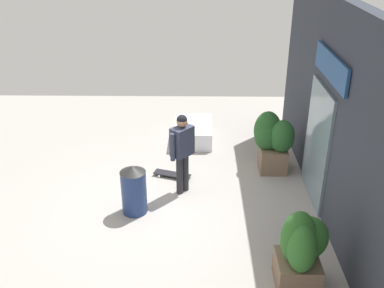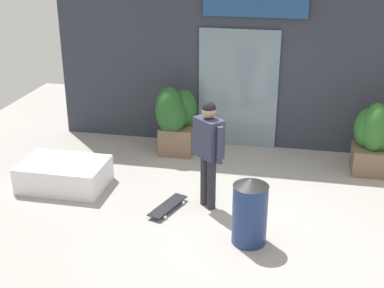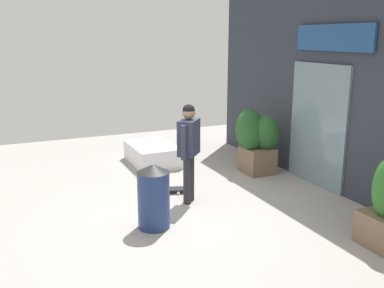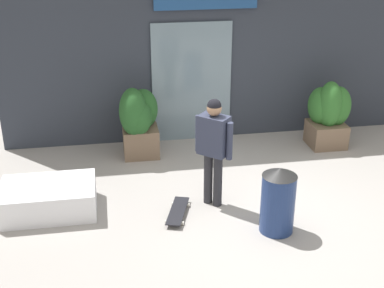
{
  "view_description": "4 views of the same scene",
  "coord_description": "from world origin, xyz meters",
  "px_view_note": "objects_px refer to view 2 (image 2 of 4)",
  "views": [
    {
      "loc": [
        6.98,
        0.52,
        4.74
      ],
      "look_at": [
        -0.83,
        0.4,
        0.91
      ],
      "focal_mm": 41.84,
      "sensor_mm": 36.0,
      "label": 1
    },
    {
      "loc": [
        0.64,
        -6.64,
        3.85
      ],
      "look_at": [
        -0.83,
        0.4,
        0.91
      ],
      "focal_mm": 49.31,
      "sensor_mm": 36.0,
      "label": 2
    },
    {
      "loc": [
        5.63,
        -2.47,
        2.67
      ],
      "look_at": [
        -0.83,
        0.4,
        0.91
      ],
      "focal_mm": 40.5,
      "sensor_mm": 36.0,
      "label": 3
    },
    {
      "loc": [
        -1.99,
        -6.4,
        3.94
      ],
      "look_at": [
        -0.83,
        0.4,
        0.91
      ],
      "focal_mm": 48.96,
      "sensor_mm": 36.0,
      "label": 4
    }
  ],
  "objects_px": {
    "skateboard": "(168,206)",
    "planter_box_left": "(176,118)",
    "planter_box_right": "(374,137)",
    "trash_bin": "(250,210)",
    "skateboarder": "(209,144)"
  },
  "relations": [
    {
      "from": "planter_box_left",
      "to": "planter_box_right",
      "type": "height_order",
      "value": "planter_box_left"
    },
    {
      "from": "planter_box_right",
      "to": "trash_bin",
      "type": "distance_m",
      "value": 3.18
    },
    {
      "from": "skateboarder",
      "to": "skateboard",
      "type": "bearing_deg",
      "value": -24.8
    },
    {
      "from": "skateboarder",
      "to": "planter_box_right",
      "type": "distance_m",
      "value": 3.08
    },
    {
      "from": "skateboard",
      "to": "planter_box_left",
      "type": "relative_size",
      "value": 0.63
    },
    {
      "from": "trash_bin",
      "to": "planter_box_right",
      "type": "bearing_deg",
      "value": 55.49
    },
    {
      "from": "skateboard",
      "to": "planter_box_left",
      "type": "distance_m",
      "value": 2.22
    },
    {
      "from": "skateboarder",
      "to": "trash_bin",
      "type": "bearing_deg",
      "value": 81.65
    },
    {
      "from": "planter_box_right",
      "to": "skateboard",
      "type": "bearing_deg",
      "value": -146.79
    },
    {
      "from": "skateboard",
      "to": "planter_box_right",
      "type": "xyz_separation_m",
      "value": [
        3.06,
        2.0,
        0.57
      ]
    },
    {
      "from": "planter_box_left",
      "to": "trash_bin",
      "type": "relative_size",
      "value": 1.37
    },
    {
      "from": "skateboarder",
      "to": "skateboard",
      "type": "height_order",
      "value": "skateboarder"
    },
    {
      "from": "skateboard",
      "to": "skateboarder",
      "type": "bearing_deg",
      "value": 131.52
    },
    {
      "from": "skateboarder",
      "to": "trash_bin",
      "type": "relative_size",
      "value": 1.73
    },
    {
      "from": "skateboard",
      "to": "planter_box_right",
      "type": "bearing_deg",
      "value": 141.63
    }
  ]
}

